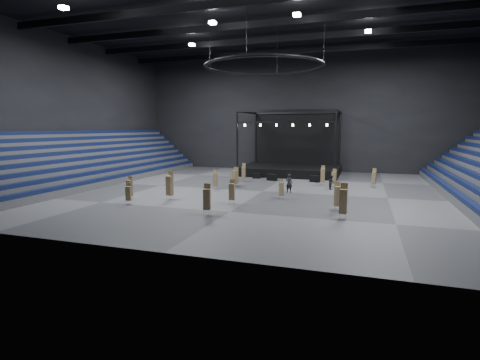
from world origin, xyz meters
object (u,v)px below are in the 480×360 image
(chair_stack_1, at_px, (281,188))
(chair_stack_7, at_px, (244,172))
(chair_stack_0, at_px, (343,201))
(chair_stack_12, at_px, (334,178))
(flight_case_left, at_px, (257,176))
(chair_stack_4, at_px, (374,178))
(chair_stack_11, at_px, (232,191))
(chair_stack_8, at_px, (323,175))
(chair_stack_9, at_px, (129,188))
(chair_stack_5, at_px, (236,176))
(chair_stack_3, at_px, (128,193))
(crew_member, at_px, (331,182))
(stage, at_px, (291,164))
(man_center, at_px, (289,183))
(flight_case_mid, at_px, (272,177))
(chair_stack_14, at_px, (235,177))
(flight_case_right, at_px, (315,179))
(chair_stack_2, at_px, (215,179))
(chair_stack_10, at_px, (170,185))
(chair_stack_6, at_px, (338,196))
(chair_stack_13, at_px, (207,199))

(chair_stack_1, height_order, chair_stack_7, chair_stack_7)
(chair_stack_0, relative_size, chair_stack_12, 1.27)
(flight_case_left, distance_m, chair_stack_4, 15.17)
(chair_stack_7, bearing_deg, chair_stack_11, -83.99)
(chair_stack_8, xyz_separation_m, chair_stack_9, (-16.33, -14.73, -0.07))
(chair_stack_5, bearing_deg, chair_stack_3, -114.74)
(chair_stack_11, relative_size, crew_member, 1.40)
(stage, relative_size, man_center, 7.05)
(flight_case_mid, distance_m, chair_stack_14, 7.17)
(flight_case_right, xyz_separation_m, chair_stack_5, (-8.34, -6.13, 0.72))
(chair_stack_0, xyz_separation_m, chair_stack_2, (-14.21, 9.82, -0.29))
(chair_stack_9, relative_size, chair_stack_10, 0.82)
(chair_stack_9, xyz_separation_m, man_center, (13.49, 8.78, -0.17))
(chair_stack_1, height_order, chair_stack_10, chair_stack_10)
(chair_stack_4, height_order, chair_stack_6, chair_stack_6)
(chair_stack_0, bearing_deg, chair_stack_13, -165.98)
(chair_stack_10, bearing_deg, chair_stack_6, 4.81)
(flight_case_right, distance_m, chair_stack_13, 21.46)
(chair_stack_7, height_order, chair_stack_12, chair_stack_7)
(chair_stack_4, distance_m, chair_stack_12, 4.61)
(flight_case_mid, bearing_deg, flight_case_left, 150.59)
(chair_stack_0, height_order, chair_stack_14, chair_stack_0)
(flight_case_right, height_order, chair_stack_12, chair_stack_12)
(chair_stack_8, distance_m, crew_member, 2.85)
(flight_case_mid, bearing_deg, chair_stack_5, -116.73)
(chair_stack_3, bearing_deg, flight_case_mid, 45.24)
(chair_stack_11, bearing_deg, chair_stack_6, -7.63)
(chair_stack_6, distance_m, chair_stack_8, 13.59)
(flight_case_right, relative_size, chair_stack_7, 0.53)
(stage, height_order, chair_stack_13, stage)
(man_center, bearing_deg, chair_stack_13, 79.75)
(chair_stack_6, bearing_deg, flight_case_mid, 96.09)
(chair_stack_1, height_order, crew_member, chair_stack_1)
(flight_case_right, bearing_deg, chair_stack_9, -131.10)
(chair_stack_3, xyz_separation_m, chair_stack_14, (5.80, 12.14, 0.17))
(chair_stack_1, relative_size, chair_stack_9, 0.86)
(chair_stack_5, height_order, chair_stack_13, chair_stack_13)
(flight_case_right, distance_m, chair_stack_0, 19.33)
(stage, height_order, flight_case_right, stage)
(chair_stack_7, bearing_deg, chair_stack_6, -55.18)
(stage, xyz_separation_m, chair_stack_9, (-10.68, -24.90, -0.29))
(chair_stack_1, distance_m, chair_stack_7, 12.28)
(chair_stack_6, relative_size, chair_stack_11, 1.09)
(chair_stack_9, relative_size, chair_stack_14, 0.98)
(flight_case_mid, xyz_separation_m, man_center, (3.80, -8.20, 0.57))
(chair_stack_4, bearing_deg, stage, 150.47)
(chair_stack_7, height_order, chair_stack_14, chair_stack_7)
(chair_stack_2, bearing_deg, chair_stack_8, 21.01)
(chair_stack_7, xyz_separation_m, chair_stack_13, (2.89, -18.39, 0.10))
(chair_stack_1, xyz_separation_m, chair_stack_13, (-4.11, -8.31, 0.28))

